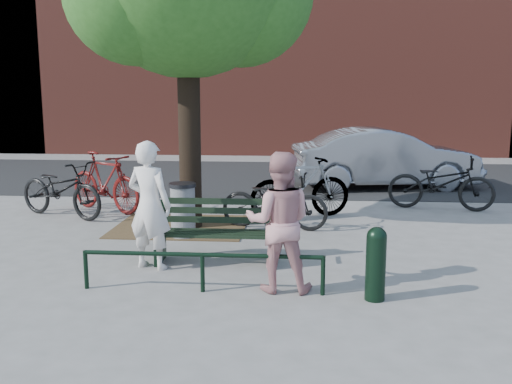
# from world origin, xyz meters

# --- Properties ---
(ground) EXTENTS (90.00, 90.00, 0.00)m
(ground) POSITION_xyz_m (0.00, 0.00, 0.00)
(ground) COLOR gray
(ground) RESTS_ON ground
(dirt_pit) EXTENTS (2.40, 2.00, 0.02)m
(dirt_pit) POSITION_xyz_m (-1.00, 2.20, 0.01)
(dirt_pit) COLOR brown
(dirt_pit) RESTS_ON ground
(road) EXTENTS (40.00, 7.00, 0.01)m
(road) POSITION_xyz_m (0.00, 8.50, 0.01)
(road) COLOR black
(road) RESTS_ON ground
(park_bench) EXTENTS (1.74, 0.54, 0.97)m
(park_bench) POSITION_xyz_m (-0.00, 0.08, 0.48)
(park_bench) COLOR black
(park_bench) RESTS_ON ground
(guard_railing) EXTENTS (3.06, 0.06, 0.51)m
(guard_railing) POSITION_xyz_m (0.00, -1.20, 0.40)
(guard_railing) COLOR black
(guard_railing) RESTS_ON ground
(person_left) EXTENTS (0.77, 0.62, 1.82)m
(person_left) POSITION_xyz_m (-0.90, -0.28, 0.91)
(person_left) COLOR silver
(person_left) RESTS_ON ground
(person_right) EXTENTS (0.86, 0.67, 1.76)m
(person_right) POSITION_xyz_m (0.95, -1.05, 0.88)
(person_right) COLOR tan
(person_right) RESTS_ON ground
(bollard) EXTENTS (0.24, 0.24, 0.90)m
(bollard) POSITION_xyz_m (2.12, -1.31, 0.48)
(bollard) COLOR black
(bollard) RESTS_ON ground
(litter_bin) EXTENTS (0.46, 0.46, 0.95)m
(litter_bin) POSITION_xyz_m (-0.80, 1.45, 0.48)
(litter_bin) COLOR gray
(litter_bin) RESTS_ON ground
(bicycle_a) EXTENTS (2.27, 1.59, 1.13)m
(bicycle_a) POSITION_xyz_m (-3.54, 2.85, 0.57)
(bicycle_a) COLOR black
(bicycle_a) RESTS_ON ground
(bicycle_b) EXTENTS (2.07, 1.59, 1.25)m
(bicycle_b) POSITION_xyz_m (-2.86, 3.46, 0.62)
(bicycle_b) COLOR #500D0B
(bicycle_b) RESTS_ON ground
(bicycle_c) EXTENTS (2.05, 1.00, 1.03)m
(bicycle_c) POSITION_xyz_m (0.74, 2.20, 0.52)
(bicycle_c) COLOR black
(bicycle_c) RESTS_ON ground
(bicycle_d) EXTENTS (2.14, 1.27, 1.24)m
(bicycle_d) POSITION_xyz_m (1.21, 3.14, 0.62)
(bicycle_d) COLOR gray
(bicycle_d) RESTS_ON ground
(bicycle_e) EXTENTS (2.29, 1.20, 1.15)m
(bicycle_e) POSITION_xyz_m (4.17, 4.19, 0.57)
(bicycle_e) COLOR black
(bicycle_e) RESTS_ON ground
(parked_car) EXTENTS (4.90, 2.36, 1.55)m
(parked_car) POSITION_xyz_m (3.37, 6.86, 0.77)
(parked_car) COLOR gray
(parked_car) RESTS_ON ground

